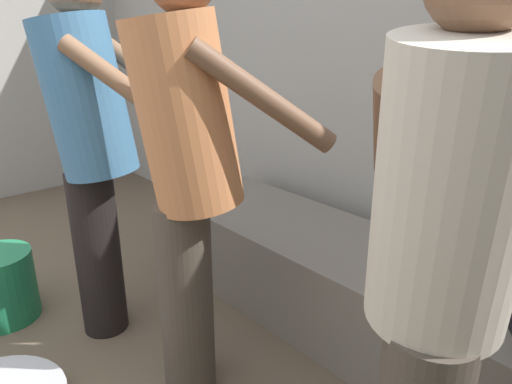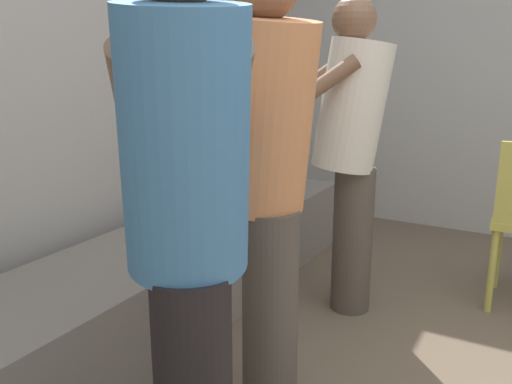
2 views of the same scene
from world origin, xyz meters
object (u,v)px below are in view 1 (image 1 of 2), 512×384
cook_in_orange_shirt (189,165)px  bucket_green_plastic (0,286)px  cook_in_cream_shirt (441,269)px  cook_in_blue_shirt (91,140)px

cook_in_orange_shirt → bucket_green_plastic: bearing=-155.7°
cook_in_orange_shirt → cook_in_cream_shirt: 0.90m
cook_in_blue_shirt → cook_in_cream_shirt: 1.47m
cook_in_cream_shirt → bucket_green_plastic: bearing=-166.0°
cook_in_orange_shirt → cook_in_blue_shirt: cook_in_orange_shirt is taller
cook_in_orange_shirt → cook_in_cream_shirt: bearing=1.4°
cook_in_cream_shirt → bucket_green_plastic: cook_in_cream_shirt is taller
cook_in_blue_shirt → bucket_green_plastic: (-0.43, -0.36, -0.74)m
cook_in_blue_shirt → cook_in_cream_shirt: size_ratio=1.03×
bucket_green_plastic → cook_in_orange_shirt: bearing=24.3°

